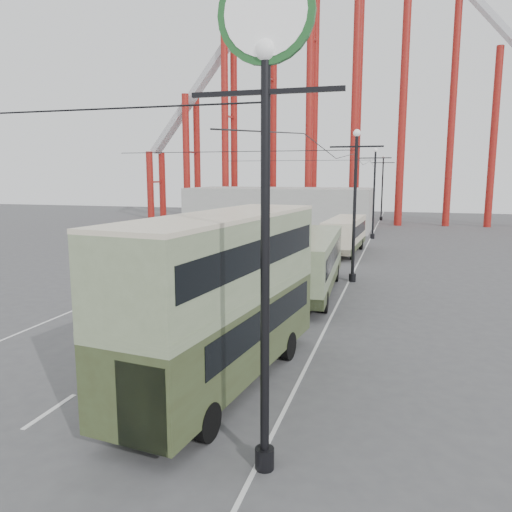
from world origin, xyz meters
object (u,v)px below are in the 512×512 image
(lamp_post_near, at_px, (266,114))
(single_decker_cream, at_px, (345,234))
(pedestrian, at_px, (167,319))
(double_decker_bus, at_px, (224,291))
(single_decker_green, at_px, (311,261))

(lamp_post_near, distance_m, single_decker_cream, 32.94)
(lamp_post_near, xyz_separation_m, pedestrian, (-6.03, 7.30, -6.89))
(double_decker_bus, distance_m, pedestrian, 5.21)
(lamp_post_near, relative_size, double_decker_bus, 1.04)
(double_decker_bus, height_order, single_decker_cream, double_decker_bus)
(pedestrian, bearing_deg, single_decker_green, -137.01)
(double_decker_bus, bearing_deg, pedestrian, 145.38)
(single_decker_cream, bearing_deg, pedestrian, -97.19)
(double_decker_bus, bearing_deg, lamp_post_near, -52.48)
(lamp_post_near, xyz_separation_m, single_decker_green, (-2.01, 17.21, -6.00))
(lamp_post_near, height_order, single_decker_green, lamp_post_near)
(single_decker_cream, relative_size, pedestrian, 4.99)
(single_decker_cream, bearing_deg, lamp_post_near, -84.38)
(single_decker_green, xyz_separation_m, single_decker_cream, (0.27, 15.10, -0.18))
(lamp_post_near, distance_m, pedestrian, 11.71)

